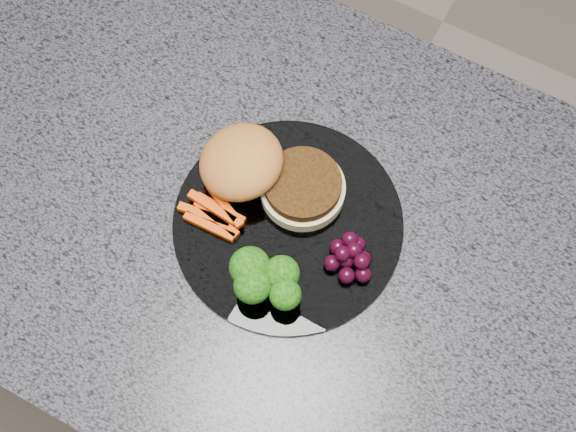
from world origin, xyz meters
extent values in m
plane|color=#A6998B|center=(0.00, 0.00, 0.00)|extent=(4.00, 4.00, 0.00)
cube|color=brown|center=(0.00, 0.00, 0.43)|extent=(1.20, 0.60, 0.86)
cube|color=#4C4B55|center=(0.00, 0.00, 0.88)|extent=(1.20, 0.60, 0.04)
cylinder|color=white|center=(0.08, 0.00, 0.90)|extent=(0.26, 0.26, 0.01)
cylinder|color=beige|center=(0.08, 0.04, 0.91)|extent=(0.12, 0.12, 0.02)
cylinder|color=#42270C|center=(0.08, 0.04, 0.93)|extent=(0.10, 0.10, 0.01)
ellipsoid|color=#A95D2A|center=(0.01, 0.03, 0.93)|extent=(0.12, 0.12, 0.05)
cube|color=#E44403|center=(0.01, -0.02, 0.91)|extent=(0.06, 0.01, 0.01)
cube|color=#E44403|center=(0.01, -0.03, 0.91)|extent=(0.06, 0.02, 0.01)
cube|color=#E44403|center=(-0.01, -0.04, 0.91)|extent=(0.06, 0.02, 0.01)
cube|color=#E44403|center=(0.01, -0.02, 0.92)|extent=(0.06, 0.03, 0.01)
cube|color=#E44403|center=(0.00, -0.03, 0.92)|extent=(0.06, 0.01, 0.01)
cube|color=#E44403|center=(0.01, -0.05, 0.91)|extent=(0.06, 0.01, 0.01)
cylinder|color=olive|center=(0.07, -0.07, 0.92)|extent=(0.02, 0.02, 0.02)
ellipsoid|color=#0D3E08|center=(0.07, -0.07, 0.94)|extent=(0.04, 0.04, 0.04)
cylinder|color=olive|center=(0.11, -0.06, 0.92)|extent=(0.01, 0.01, 0.02)
ellipsoid|color=#0D3E08|center=(0.11, -0.06, 0.94)|extent=(0.04, 0.04, 0.03)
cylinder|color=olive|center=(0.09, -0.09, 0.92)|extent=(0.01, 0.01, 0.02)
ellipsoid|color=#0D3E08|center=(0.09, -0.09, 0.94)|extent=(0.04, 0.04, 0.04)
cylinder|color=olive|center=(0.12, -0.08, 0.92)|extent=(0.01, 0.01, 0.02)
ellipsoid|color=#0D3E08|center=(0.12, -0.08, 0.94)|extent=(0.03, 0.03, 0.03)
sphere|color=black|center=(0.16, -0.01, 0.92)|extent=(0.02, 0.02, 0.02)
sphere|color=black|center=(0.17, 0.00, 0.92)|extent=(0.02, 0.02, 0.02)
sphere|color=black|center=(0.16, 0.01, 0.92)|extent=(0.02, 0.02, 0.02)
sphere|color=black|center=(0.14, 0.00, 0.92)|extent=(0.02, 0.02, 0.02)
sphere|color=black|center=(0.15, -0.02, 0.92)|extent=(0.02, 0.02, 0.02)
sphere|color=black|center=(0.17, -0.02, 0.92)|extent=(0.02, 0.02, 0.02)
sphere|color=black|center=(0.18, -0.02, 0.92)|extent=(0.02, 0.02, 0.02)
sphere|color=black|center=(0.16, 0.00, 0.93)|extent=(0.02, 0.02, 0.02)
sphere|color=black|center=(0.15, -0.01, 0.93)|extent=(0.02, 0.02, 0.02)
sphere|color=black|center=(0.18, -0.01, 0.93)|extent=(0.02, 0.02, 0.02)
sphere|color=black|center=(0.15, 0.01, 0.93)|extent=(0.02, 0.02, 0.02)
camera|label=1|loc=(0.24, -0.29, 1.74)|focal=50.00mm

